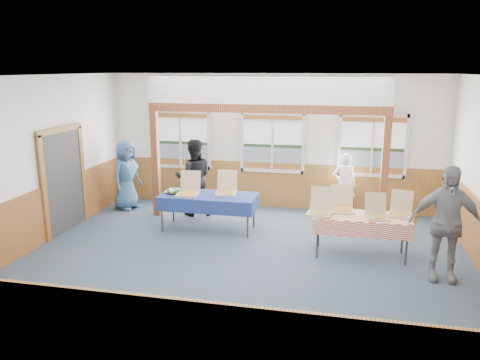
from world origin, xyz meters
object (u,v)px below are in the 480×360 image
(woman_white, at_px, (344,185))
(man_blue, at_px, (126,175))
(person_grey, at_px, (445,223))
(woman_black, at_px, (194,177))
(table_right, at_px, (362,219))
(table_left, at_px, (208,197))

(woman_white, distance_m, man_blue, 5.12)
(person_grey, bearing_deg, man_blue, 160.56)
(woman_black, distance_m, person_grey, 5.49)
(table_right, relative_size, person_grey, 0.99)
(woman_white, relative_size, person_grey, 0.78)
(table_left, bearing_deg, man_blue, 150.64)
(woman_white, height_order, woman_black, woman_black)
(woman_black, xyz_separation_m, man_blue, (-1.72, 0.11, -0.05))
(woman_white, relative_size, woman_black, 0.83)
(table_left, relative_size, person_grey, 1.10)
(table_right, bearing_deg, person_grey, -5.91)
(table_right, height_order, woman_white, woman_white)
(man_blue, bearing_deg, table_left, -97.40)
(table_right, relative_size, man_blue, 1.12)
(table_left, distance_m, woman_black, 1.13)
(table_right, height_order, woman_black, woman_black)
(woman_black, bearing_deg, man_blue, -23.37)
(man_blue, bearing_deg, person_grey, -94.22)
(woman_black, relative_size, person_grey, 0.94)
(woman_white, distance_m, person_grey, 3.44)
(table_left, bearing_deg, person_grey, -24.39)
(woman_white, bearing_deg, man_blue, -3.70)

